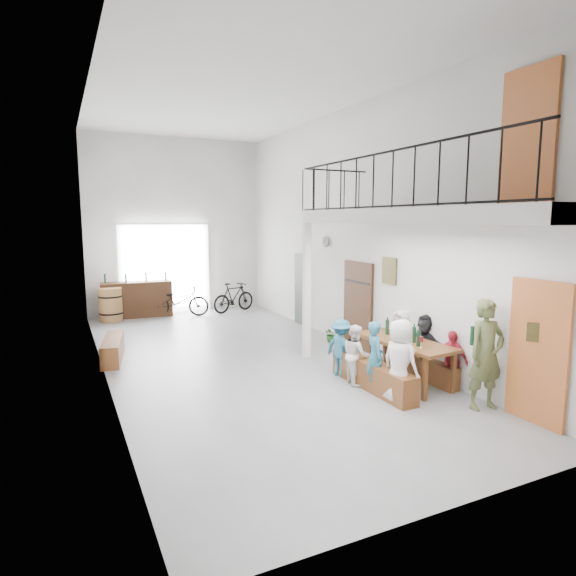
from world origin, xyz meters
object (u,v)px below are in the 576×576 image
tasting_table (404,345)px  oak_barrel (111,305)px  side_bench (113,349)px  host_standing (486,354)px  bicycle_near (179,301)px  serving_counter (137,299)px  bench_inner (372,375)px

tasting_table → oak_barrel: bearing=112.7°
side_bench → host_standing: 7.32m
host_standing → bicycle_near: bearing=111.5°
serving_counter → host_standing: 10.56m
bench_inner → host_standing: host_standing is taller
side_bench → serving_counter: bearing=75.6°
oak_barrel → host_standing: size_ratio=0.57×
side_bench → host_standing: host_standing is taller
bench_inner → side_bench: bearing=135.6°
tasting_table → host_standing: 1.57m
bicycle_near → host_standing: bearing=-143.8°
oak_barrel → bicycle_near: (1.97, -0.10, -0.02)m
bench_inner → oak_barrel: bearing=113.9°
side_bench → serving_counter: (1.16, 4.51, 0.31)m
bench_inner → host_standing: bearing=-54.4°
bicycle_near → oak_barrel: bearing=107.5°
host_standing → bicycle_near: 9.78m
oak_barrel → serving_counter: (0.79, 0.33, 0.05)m
side_bench → oak_barrel: (0.37, 4.19, 0.27)m
serving_counter → bicycle_near: size_ratio=1.13×
tasting_table → side_bench: 6.00m
host_standing → bicycle_near: host_standing is taller
bench_inner → host_standing: (1.06, -1.49, 0.63)m
tasting_table → bicycle_near: bearing=100.8°
bench_inner → side_bench: (-3.91, 3.84, -0.01)m
serving_counter → host_standing: host_standing is taller
tasting_table → bicycle_near: bicycle_near is taller
tasting_table → bench_inner: 0.83m
serving_counter → host_standing: size_ratio=1.19×
side_bench → oak_barrel: oak_barrel is taller
serving_counter → oak_barrel: bearing=-154.0°
bench_inner → side_bench: size_ratio=1.29×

